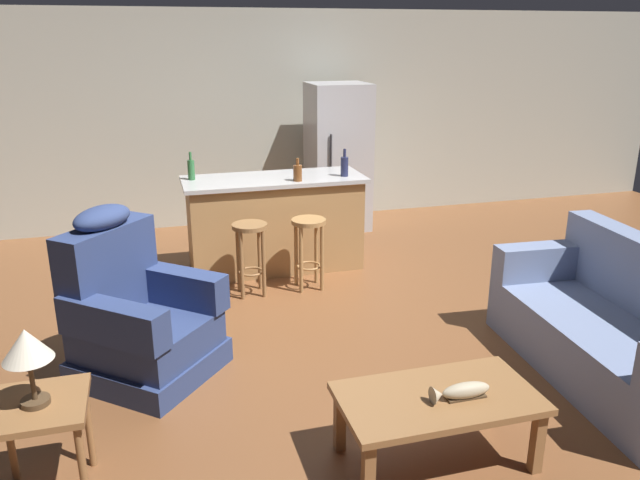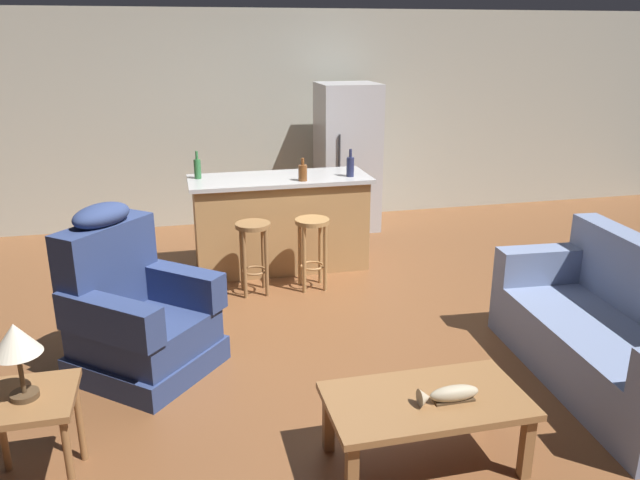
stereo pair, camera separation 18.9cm
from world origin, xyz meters
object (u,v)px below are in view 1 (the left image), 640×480
recliner_near_lamp (137,317)px  bar_stool_right (309,241)px  end_table (39,420)px  fish_figurine (460,392)px  bottle_short_amber (191,169)px  bottle_tall_green (298,172)px  refrigerator (338,157)px  couch (617,331)px  table_lamp (27,348)px  kitchen_island (275,223)px  coffee_table (438,404)px  bottle_wine_dark (344,166)px  bar_stool_left (250,246)px

recliner_near_lamp → bar_stool_right: size_ratio=1.76×
end_table → bar_stool_right: (2.03, 2.37, 0.01)m
fish_figurine → bar_stool_right: bearing=92.9°
bottle_short_amber → bottle_tall_green: bearing=-18.8°
recliner_near_lamp → refrigerator: bearing=92.3°
couch → bottle_short_amber: 3.97m
bar_stool_right → bottle_tall_green: size_ratio=3.06×
table_lamp → kitchen_island: size_ratio=0.23×
coffee_table → couch: size_ratio=0.56×
table_lamp → coffee_table: bearing=-7.4°
couch → end_table: (-3.68, -0.23, 0.12)m
coffee_table → couch: 1.69m
bottle_wine_dark → bar_stool_left: bearing=-154.8°
bottle_tall_green → bottle_wine_dark: (0.50, 0.08, 0.02)m
bar_stool_right → refrigerator: 2.06m
bar_stool_right → recliner_near_lamp: bearing=-142.9°
coffee_table → bottle_short_amber: size_ratio=4.04×
table_lamp → recliner_near_lamp: bearing=68.5°
bottle_tall_green → kitchen_island: bearing=131.6°
bar_stool_left → bar_stool_right: 0.55m
bar_stool_left → bar_stool_right: bearing=0.0°
end_table → bar_stool_right: bar_stool_right is taller
bar_stool_left → bottle_wine_dark: (1.05, 0.50, 0.58)m
refrigerator → end_table: bearing=-124.4°
coffee_table → recliner_near_lamp: size_ratio=0.92×
bottle_tall_green → bar_stool_right: bearing=-90.2°
fish_figurine → bottle_tall_green: 3.18m
fish_figurine → end_table: bearing=171.0°
table_lamp → bar_stool_left: bearing=58.2°
coffee_table → refrigerator: bearing=79.7°
end_table → bottle_short_amber: size_ratio=2.05×
table_lamp → bottle_wine_dark: bottle_wine_dark is taller
couch → bottle_short_amber: bottle_short_amber is taller
coffee_table → recliner_near_lamp: (-1.59, 1.47, 0.06)m
kitchen_island → bottle_short_amber: 0.99m
coffee_table → bar_stool_left: 2.71m
bottle_wine_dark → refrigerator: bearing=75.3°
coffee_table → kitchen_island: 3.29m
table_lamp → bottle_tall_green: size_ratio=1.84×
couch → kitchen_island: (-1.84, 2.77, 0.14)m
bar_stool_right → couch: bearing=-52.3°
coffee_table → couch: bearing=17.5°
recliner_near_lamp → bar_stool_left: size_ratio=1.76×
fish_figurine → kitchen_island: kitchen_island is taller
recliner_near_lamp → bar_stool_left: 1.55m
recliner_near_lamp → table_lamp: size_ratio=2.93×
bottle_short_amber → fish_figurine: bearing=-72.1°
couch → bottle_tall_green: (-1.65, 2.55, 0.69)m
coffee_table → bottle_tall_green: (-0.04, 3.06, 0.67)m
kitchen_island → bar_stool_left: 0.73m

